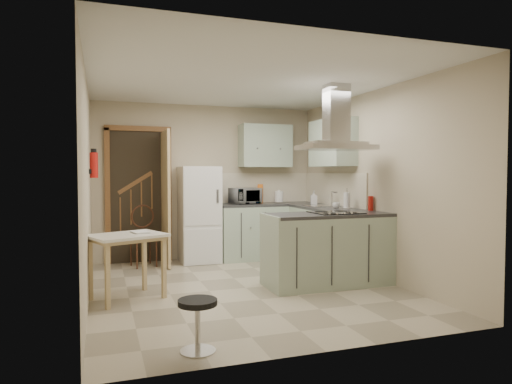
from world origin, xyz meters
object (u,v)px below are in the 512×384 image
object	(u,v)px
peninsula	(328,249)
microwave	(245,196)
bentwood_chair	(144,239)
stool	(198,325)
extractor_hood	(336,147)
drop_leaf_table	(127,267)
fridge	(199,214)

from	to	relation	value
peninsula	microwave	world-z (taller)	microwave
bentwood_chair	stool	distance (m)	3.49
extractor_hood	microwave	bearing A→B (deg)	105.86
peninsula	stool	size ratio (longest dim) A/B	3.72
peninsula	bentwood_chair	bearing A→B (deg)	137.71
drop_leaf_table	fridge	bearing A→B (deg)	34.65
peninsula	extractor_hood	world-z (taller)	extractor_hood
drop_leaf_table	stool	distance (m)	1.78
drop_leaf_table	microwave	size ratio (longest dim) A/B	1.67
fridge	stool	size ratio (longest dim) A/B	3.60
fridge	microwave	bearing A→B (deg)	0.33
drop_leaf_table	stool	world-z (taller)	drop_leaf_table
fridge	peninsula	xyz separation A→B (m)	(1.22, -1.98, -0.30)
stool	bentwood_chair	bearing A→B (deg)	91.80
bentwood_chair	stool	size ratio (longest dim) A/B	1.99
extractor_hood	peninsula	bearing A→B (deg)	180.00
extractor_hood	microwave	distance (m)	2.18
fridge	bentwood_chair	bearing A→B (deg)	-174.73
stool	microwave	xyz separation A→B (m)	(1.52, 3.57, 0.82)
fridge	stool	world-z (taller)	fridge
bentwood_chair	stool	world-z (taller)	bentwood_chair
drop_leaf_table	bentwood_chair	bearing A→B (deg)	57.02
fridge	drop_leaf_table	distance (m)	2.23
fridge	microwave	world-z (taller)	fridge
bentwood_chair	microwave	distance (m)	1.74
extractor_hood	bentwood_chair	distance (m)	3.18
fridge	microwave	xyz separation A→B (m)	(0.76, 0.00, 0.28)
fridge	extractor_hood	xyz separation A→B (m)	(1.32, -1.98, 0.97)
stool	extractor_hood	bearing A→B (deg)	37.27
microwave	extractor_hood	bearing A→B (deg)	-91.02
peninsula	drop_leaf_table	bearing A→B (deg)	176.71
peninsula	microwave	bearing A→B (deg)	103.16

